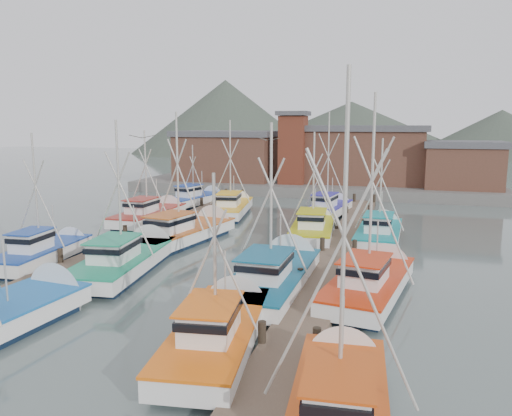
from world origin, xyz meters
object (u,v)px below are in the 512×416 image
(boat_8, at_px, (186,232))
(lookout_tower, at_px, (293,147))
(boat_1, at_px, (220,329))
(boat_12, at_px, (232,207))
(boat_4, at_px, (128,259))

(boat_8, bearing_deg, lookout_tower, 95.63)
(boat_1, xyz_separation_m, boat_8, (-8.30, 15.29, 0.01))
(boat_8, distance_m, boat_12, 11.09)
(boat_1, height_order, boat_12, boat_12)
(boat_8, bearing_deg, boat_4, -81.68)
(lookout_tower, xyz_separation_m, boat_12, (-2.31, -15.57, -4.87))
(boat_1, xyz_separation_m, boat_12, (-8.67, 26.38, 0.01))
(lookout_tower, relative_size, boat_4, 0.84)
(lookout_tower, bearing_deg, boat_4, -93.57)
(boat_12, bearing_deg, boat_4, -98.65)
(boat_12, bearing_deg, boat_8, -97.28)
(lookout_tower, relative_size, boat_1, 0.93)
(boat_1, bearing_deg, boat_12, 100.66)
(boat_1, distance_m, boat_12, 27.76)
(boat_1, height_order, boat_4, boat_4)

